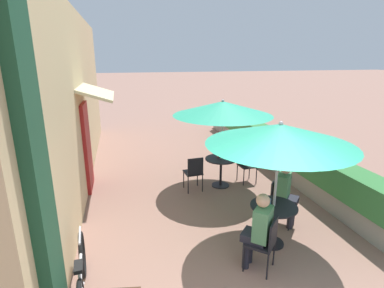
# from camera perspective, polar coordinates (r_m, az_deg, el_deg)

# --- Properties ---
(cafe_facade_wall) EXTENTS (0.98, 11.02, 4.20)m
(cafe_facade_wall) POSITION_cam_1_polar(r_m,az_deg,el_deg) (7.82, -20.87, 7.60)
(cafe_facade_wall) COLOR #D6B784
(cafe_facade_wall) RESTS_ON ground_plane
(planter_hedge) EXTENTS (0.60, 10.02, 1.01)m
(planter_hedge) POSITION_cam_1_polar(r_m,az_deg,el_deg) (9.22, 14.92, -0.58)
(planter_hedge) COLOR gray
(planter_hedge) RESTS_ON ground_plane
(patio_table_near) EXTENTS (0.79, 0.79, 0.73)m
(patio_table_near) POSITION_cam_1_polar(r_m,az_deg,el_deg) (5.40, 15.18, -13.12)
(patio_table_near) COLOR black
(patio_table_near) RESTS_ON ground_plane
(patio_umbrella_near) EXTENTS (2.35, 2.35, 2.18)m
(patio_umbrella_near) POSITION_cam_1_polar(r_m,az_deg,el_deg) (4.87, 16.42, 1.78)
(patio_umbrella_near) COLOR #B7B7BC
(patio_umbrella_near) RESTS_ON ground_plane
(cafe_chair_near_left) EXTENTS (0.57, 0.57, 0.87)m
(cafe_chair_near_left) POSITION_cam_1_polar(r_m,az_deg,el_deg) (6.06, 16.22, -9.95)
(cafe_chair_near_left) COLOR black
(cafe_chair_near_left) RESTS_ON ground_plane
(seated_patron_near_left) EXTENTS (0.51, 0.51, 1.25)m
(seated_patron_near_left) POSITION_cam_1_polar(r_m,az_deg,el_deg) (5.97, 17.40, -8.66)
(seated_patron_near_left) COLOR #23232D
(seated_patron_near_left) RESTS_ON ground_plane
(cafe_chair_near_right) EXTENTS (0.57, 0.57, 0.87)m
(cafe_chair_near_right) POSITION_cam_1_polar(r_m,az_deg,el_deg) (4.78, 13.79, -17.40)
(cafe_chair_near_right) COLOR black
(cafe_chair_near_right) RESTS_ON ground_plane
(seated_patron_near_right) EXTENTS (0.51, 0.51, 1.25)m
(seated_patron_near_right) POSITION_cam_1_polar(r_m,az_deg,el_deg) (4.71, 12.58, -15.40)
(seated_patron_near_right) COLOR #23232D
(seated_patron_near_right) RESTS_ON ground_plane
(coffee_cup_near) EXTENTS (0.07, 0.07, 0.09)m
(coffee_cup_near) POSITION_cam_1_polar(r_m,az_deg,el_deg) (5.34, 14.45, -10.52)
(coffee_cup_near) COLOR teal
(coffee_cup_near) RESTS_ON patio_table_near
(patio_table_mid) EXTENTS (0.79, 0.79, 0.73)m
(patio_table_mid) POSITION_cam_1_polar(r_m,az_deg,el_deg) (7.46, 5.53, -4.17)
(patio_table_mid) COLOR black
(patio_table_mid) RESTS_ON ground_plane
(patio_umbrella_mid) EXTENTS (2.35, 2.35, 2.18)m
(patio_umbrella_mid) POSITION_cam_1_polar(r_m,az_deg,el_deg) (7.08, 5.85, 6.77)
(patio_umbrella_mid) COLOR #B7B7BC
(patio_umbrella_mid) RESTS_ON ground_plane
(cafe_chair_mid_left) EXTENTS (0.43, 0.43, 0.87)m
(cafe_chair_mid_left) POSITION_cam_1_polar(r_m,az_deg,el_deg) (7.84, 10.21, -3.42)
(cafe_chair_mid_left) COLOR black
(cafe_chair_mid_left) RESTS_ON ground_plane
(cafe_chair_mid_right) EXTENTS (0.43, 0.43, 0.87)m
(cafe_chair_mid_right) POSITION_cam_1_polar(r_m,az_deg,el_deg) (7.14, 0.38, -5.15)
(cafe_chair_mid_right) COLOR black
(cafe_chair_mid_right) RESTS_ON ground_plane
(coffee_cup_mid) EXTENTS (0.07, 0.07, 0.09)m
(coffee_cup_mid) POSITION_cam_1_polar(r_m,az_deg,el_deg) (7.48, 5.06, -2.13)
(coffee_cup_mid) COLOR #B73D3D
(coffee_cup_mid) RESTS_ON patio_table_mid
(bicycle_leaning) EXTENTS (0.22, 1.72, 0.76)m
(bicycle_leaning) POSITION_cam_1_polar(r_m,az_deg,el_deg) (4.52, -20.24, -22.80)
(bicycle_leaning) COLOR black
(bicycle_leaning) RESTS_ON ground_plane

